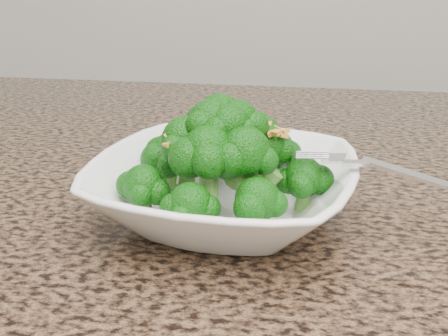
# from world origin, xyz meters

# --- Properties ---
(granite_counter) EXTENTS (1.64, 1.04, 0.03)m
(granite_counter) POSITION_xyz_m (0.00, 0.30, 0.89)
(granite_counter) COLOR brown
(granite_counter) RESTS_ON cabinet
(bowl) EXTENTS (0.26, 0.26, 0.06)m
(bowl) POSITION_xyz_m (-0.08, 0.25, 0.93)
(bowl) COLOR white
(bowl) RESTS_ON granite_counter
(broccoli_pile) EXTENTS (0.21, 0.21, 0.08)m
(broccoli_pile) POSITION_xyz_m (-0.08, 0.25, 1.00)
(broccoli_pile) COLOR #0F580A
(broccoli_pile) RESTS_ON bowl
(garlic_topping) EXTENTS (0.12, 0.12, 0.01)m
(garlic_topping) POSITION_xyz_m (-0.08, 0.25, 1.04)
(garlic_topping) COLOR gold
(garlic_topping) RESTS_ON broccoli_pile
(fork) EXTENTS (0.18, 0.06, 0.01)m
(fork) POSITION_xyz_m (0.04, 0.25, 0.96)
(fork) COLOR silver
(fork) RESTS_ON bowl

